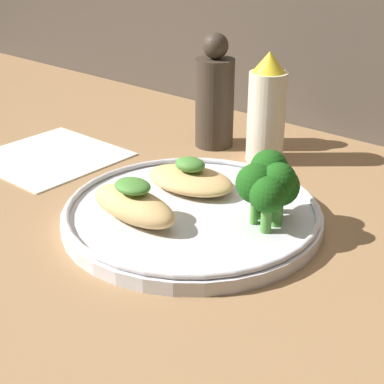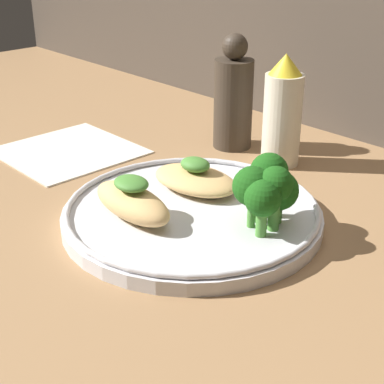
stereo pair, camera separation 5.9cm
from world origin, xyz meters
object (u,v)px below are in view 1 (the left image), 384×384
(broccoli_bunch, at_px, (269,183))
(pepper_grinder, at_px, (215,97))
(sauce_bottle, at_px, (267,110))
(plate, at_px, (192,213))

(broccoli_bunch, relative_size, pepper_grinder, 0.47)
(sauce_bottle, bearing_deg, broccoli_bunch, -55.17)
(broccoli_bunch, height_order, pepper_grinder, pepper_grinder)
(broccoli_bunch, xyz_separation_m, sauce_bottle, (-0.11, 0.16, 0.01))
(broccoli_bunch, bearing_deg, sauce_bottle, 124.83)
(broccoli_bunch, distance_m, pepper_grinder, 0.25)
(sauce_bottle, xyz_separation_m, pepper_grinder, (-0.08, 0.00, 0.00))
(broccoli_bunch, xyz_separation_m, pepper_grinder, (-0.19, 0.16, 0.01))
(plate, relative_size, sauce_bottle, 1.91)
(broccoli_bunch, bearing_deg, plate, -157.38)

